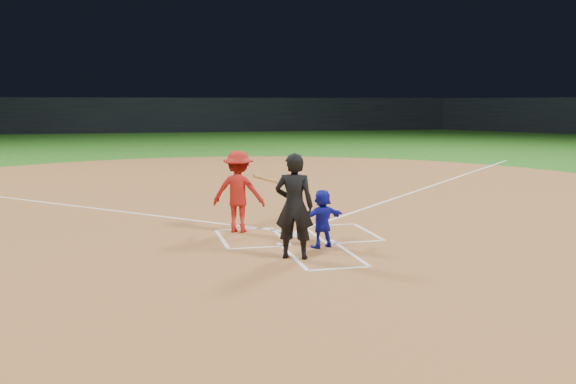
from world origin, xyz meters
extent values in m
plane|color=#1F5916|center=(0.00, 0.00, 0.00)|extent=(120.00, 120.00, 0.00)
cylinder|color=brown|center=(0.00, 6.00, 0.01)|extent=(28.00, 28.00, 0.01)
cube|color=black|center=(0.00, 48.00, 1.60)|extent=(80.00, 1.20, 3.20)
cylinder|color=silver|center=(0.00, 0.00, 0.02)|extent=(0.60, 0.60, 0.02)
imported|color=#161AB7|center=(0.19, -1.18, 0.58)|extent=(1.10, 0.62, 1.13)
imported|color=black|center=(-0.55, -1.89, 0.96)|extent=(0.81, 0.69, 1.90)
cube|color=white|center=(-0.98, 0.92, 0.01)|extent=(1.22, 0.08, 0.01)
cube|color=white|center=(-0.98, -0.92, 0.01)|extent=(1.22, 0.08, 0.01)
cube|color=white|center=(-0.37, 0.00, 0.01)|extent=(0.08, 1.83, 0.01)
cube|color=white|center=(-1.59, 0.00, 0.01)|extent=(0.08, 1.83, 0.01)
cube|color=white|center=(0.98, 0.92, 0.01)|extent=(1.22, 0.08, 0.01)
cube|color=white|center=(0.98, -0.92, 0.01)|extent=(1.22, 0.08, 0.01)
cube|color=white|center=(0.37, 0.00, 0.01)|extent=(0.08, 1.83, 0.01)
cube|color=white|center=(1.59, 0.00, 0.01)|extent=(0.08, 1.83, 0.01)
cube|color=white|center=(-0.55, -1.70, 0.01)|extent=(0.08, 2.20, 0.01)
cube|color=white|center=(0.55, -1.70, 0.01)|extent=(0.08, 2.20, 0.01)
cube|color=white|center=(0.00, -2.80, 0.01)|extent=(1.10, 0.08, 0.01)
cube|color=white|center=(7.07, 7.37, 0.01)|extent=(14.21, 14.21, 0.01)
cube|color=white|center=(-7.07, 7.37, 0.01)|extent=(14.21, 14.21, 0.01)
imported|color=#A61712|center=(-1.13, 0.69, 0.89)|extent=(1.29, 1.03, 1.75)
cylinder|color=#A3773B|center=(-0.53, 0.54, 1.15)|extent=(0.72, 0.54, 0.28)
camera|label=1|loc=(-3.35, -12.78, 2.79)|focal=40.00mm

